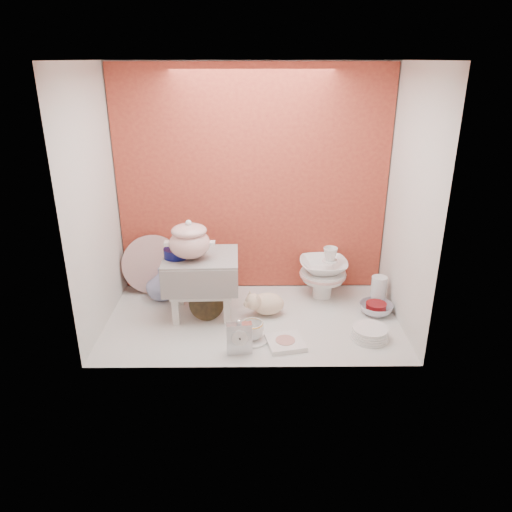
{
  "coord_description": "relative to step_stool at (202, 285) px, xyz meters",
  "views": [
    {
      "loc": [
        -0.0,
        -2.63,
        1.51
      ],
      "look_at": [
        0.02,
        0.02,
        0.42
      ],
      "focal_mm": 33.89,
      "sensor_mm": 36.0,
      "label": 1
    }
  ],
  "objects": [
    {
      "name": "porcelain_tower",
      "position": [
        0.79,
        0.22,
        -0.02
      ],
      "size": [
        0.35,
        0.35,
        0.36
      ],
      "primitive_type": null,
      "rotation": [
        0.0,
        0.0,
        0.12
      ],
      "color": "white",
      "rests_on": "ground"
    },
    {
      "name": "ground",
      "position": [
        0.32,
        -0.09,
        -0.2
      ],
      "size": [
        1.8,
        1.8,
        0.0
      ],
      "primitive_type": "plane",
      "color": "silver",
      "rests_on": "ground"
    },
    {
      "name": "blue_white_vase",
      "position": [
        -0.3,
        0.21,
        -0.09
      ],
      "size": [
        0.22,
        0.22,
        0.22
      ],
      "primitive_type": "imported",
      "rotation": [
        0.0,
        0.0,
        0.03
      ],
      "color": "silver",
      "rests_on": "ground"
    },
    {
      "name": "soup_tureen",
      "position": [
        -0.06,
        -0.04,
        0.32
      ],
      "size": [
        0.35,
        0.35,
        0.25
      ],
      "primitive_type": null,
      "rotation": [
        0.0,
        0.0,
        0.24
      ],
      "color": "white",
      "rests_on": "step_stool"
    },
    {
      "name": "mantel_clock",
      "position": [
        0.24,
        -0.45,
        -0.1
      ],
      "size": [
        0.14,
        0.06,
        0.2
      ],
      "primitive_type": "cube",
      "rotation": [
        0.0,
        0.0,
        0.12
      ],
      "color": "silver",
      "rests_on": "ground"
    },
    {
      "name": "dinner_plate_stack",
      "position": [
        0.99,
        -0.32,
        -0.16
      ],
      "size": [
        0.28,
        0.28,
        0.07
      ],
      "primitive_type": "cylinder",
      "rotation": [
        0.0,
        0.0,
        0.37
      ],
      "color": "white",
      "rests_on": "ground"
    },
    {
      "name": "plush_pig",
      "position": [
        0.41,
        -0.02,
        -0.12
      ],
      "size": [
        0.27,
        0.19,
        0.16
      ],
      "primitive_type": "ellipsoid",
      "rotation": [
        0.0,
        0.0,
        0.02
      ],
      "color": "beige",
      "rests_on": "ground"
    },
    {
      "name": "clear_glass_vase",
      "position": [
        1.14,
        0.1,
        -0.1
      ],
      "size": [
        0.11,
        0.11,
        0.2
      ],
      "primitive_type": "cylinder",
      "rotation": [
        0.0,
        0.0,
        -0.15
      ],
      "color": "silver",
      "rests_on": "ground"
    },
    {
      "name": "cobalt_bowl",
      "position": [
        -0.14,
        -0.02,
        0.23
      ],
      "size": [
        0.19,
        0.19,
        0.06
      ],
      "primitive_type": "cylinder",
      "rotation": [
        0.0,
        0.0,
        -0.31
      ],
      "color": "#090C49",
      "rests_on": "step_stool"
    },
    {
      "name": "crystal_bowl",
      "position": [
        1.1,
        -0.02,
        -0.16
      ],
      "size": [
        0.27,
        0.27,
        0.07
      ],
      "primitive_type": "imported",
      "rotation": [
        0.0,
        0.0,
        0.31
      ],
      "color": "silver",
      "rests_on": "ground"
    },
    {
      "name": "teacup_saucer",
      "position": [
        0.31,
        -0.33,
        -0.19
      ],
      "size": [
        0.21,
        0.21,
        0.01
      ],
      "primitive_type": "cylinder",
      "rotation": [
        0.0,
        0.0,
        0.15
      ],
      "color": "white",
      "rests_on": "ground"
    },
    {
      "name": "step_stool",
      "position": [
        0.0,
        0.0,
        0.0
      ],
      "size": [
        0.46,
        0.4,
        0.39
      ],
      "primitive_type": null,
      "rotation": [
        0.0,
        0.0,
        0.03
      ],
      "color": "silver",
      "rests_on": "ground"
    },
    {
      "name": "lacquer_tray",
      "position": [
        0.03,
        -0.06,
        -0.09
      ],
      "size": [
        0.25,
        0.19,
        0.21
      ],
      "primitive_type": null,
      "rotation": [
        0.0,
        0.0,
        0.43
      ],
      "color": "black",
      "rests_on": "ground"
    },
    {
      "name": "lattice_dish",
      "position": [
        0.5,
        -0.38,
        -0.18
      ],
      "size": [
        0.24,
        0.24,
        0.03
      ],
      "primitive_type": "cube",
      "rotation": [
        0.0,
        0.0,
        0.21
      ],
      "color": "white",
      "rests_on": "ground"
    },
    {
      "name": "gold_rim_teacup",
      "position": [
        0.31,
        -0.33,
        -0.13
      ],
      "size": [
        0.13,
        0.13,
        0.1
      ],
      "primitive_type": "imported",
      "rotation": [
        0.0,
        0.0,
        0.0
      ],
      "color": "white",
      "rests_on": "teacup_saucer"
    },
    {
      "name": "niche_shell",
      "position": [
        0.32,
        0.09,
        0.73
      ],
      "size": [
        1.86,
        1.03,
        1.53
      ],
      "color": "#B8482E",
      "rests_on": "ground"
    },
    {
      "name": "floral_platter",
      "position": [
        -0.37,
        0.32,
        0.01
      ],
      "size": [
        0.42,
        0.17,
        0.41
      ],
      "primitive_type": null,
      "rotation": [
        0.0,
        0.0,
        0.22
      ],
      "color": "silver",
      "rests_on": "ground"
    }
  ]
}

